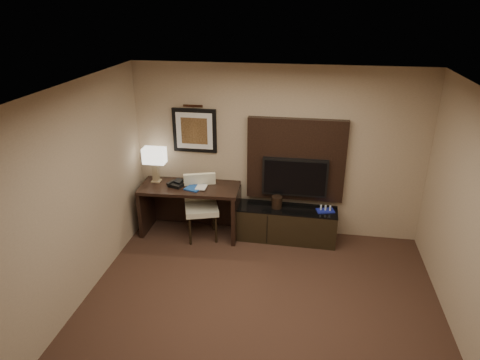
% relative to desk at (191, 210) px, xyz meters
% --- Properties ---
extents(floor, '(4.50, 5.00, 0.01)m').
position_rel_desk_xyz_m(floor, '(1.33, -2.15, -0.42)').
color(floor, '#362118').
rests_on(floor, ground).
extents(ceiling, '(4.50, 5.00, 0.01)m').
position_rel_desk_xyz_m(ceiling, '(1.33, -2.15, 2.28)').
color(ceiling, silver).
rests_on(ceiling, wall_back).
extents(wall_back, '(4.50, 0.01, 2.70)m').
position_rel_desk_xyz_m(wall_back, '(1.33, 0.35, 0.93)').
color(wall_back, tan).
rests_on(wall_back, floor).
extents(wall_left, '(0.01, 5.00, 2.70)m').
position_rel_desk_xyz_m(wall_left, '(-0.92, -2.15, 0.93)').
color(wall_left, tan).
rests_on(wall_left, floor).
extents(desk, '(1.59, 0.74, 0.83)m').
position_rel_desk_xyz_m(desk, '(0.00, 0.00, 0.00)').
color(desk, black).
rests_on(desk, floor).
extents(credenza, '(1.60, 0.47, 0.55)m').
position_rel_desk_xyz_m(credenza, '(1.52, 0.05, -0.14)').
color(credenza, black).
rests_on(credenza, floor).
extents(tv_wall_panel, '(1.50, 0.12, 1.30)m').
position_rel_desk_xyz_m(tv_wall_panel, '(1.63, 0.29, 0.85)').
color(tv_wall_panel, black).
rests_on(tv_wall_panel, wall_back).
extents(tv, '(1.00, 0.08, 0.60)m').
position_rel_desk_xyz_m(tv, '(1.63, 0.19, 0.60)').
color(tv, black).
rests_on(tv, tv_wall_panel).
extents(artwork, '(0.70, 0.04, 0.70)m').
position_rel_desk_xyz_m(artwork, '(0.03, 0.33, 1.23)').
color(artwork, black).
rests_on(artwork, wall_back).
extents(picture_light, '(0.04, 0.04, 0.30)m').
position_rel_desk_xyz_m(picture_light, '(0.03, 0.29, 1.63)').
color(picture_light, '#3D2013').
rests_on(picture_light, wall_back).
extents(desk_chair, '(0.66, 0.71, 1.05)m').
position_rel_desk_xyz_m(desk_chair, '(0.21, -0.11, 0.11)').
color(desk_chair, beige).
rests_on(desk_chair, floor).
extents(table_lamp, '(0.38, 0.29, 0.54)m').
position_rel_desk_xyz_m(table_lamp, '(-0.58, 0.10, 0.69)').
color(table_lamp, '#95805D').
rests_on(table_lamp, desk).
extents(desk_phone, '(0.26, 0.25, 0.11)m').
position_rel_desk_xyz_m(desk_phone, '(-0.20, -0.03, 0.47)').
color(desk_phone, black).
rests_on(desk_phone, desk).
extents(blue_folder, '(0.32, 0.37, 0.02)m').
position_rel_desk_xyz_m(blue_folder, '(0.10, -0.04, 0.43)').
color(blue_folder, '#174396').
rests_on(blue_folder, desk).
extents(book, '(0.16, 0.02, 0.22)m').
position_rel_desk_xyz_m(book, '(0.12, -0.04, 0.53)').
color(book, '#BBB193').
rests_on(book, desk).
extents(ice_bucket, '(0.18, 0.18, 0.19)m').
position_rel_desk_xyz_m(ice_bucket, '(1.38, 0.05, 0.22)').
color(ice_bucket, black).
rests_on(ice_bucket, credenza).
extents(minibar_tray, '(0.30, 0.22, 0.10)m').
position_rel_desk_xyz_m(minibar_tray, '(2.13, 0.05, 0.18)').
color(minibar_tray, navy).
rests_on(minibar_tray, credenza).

